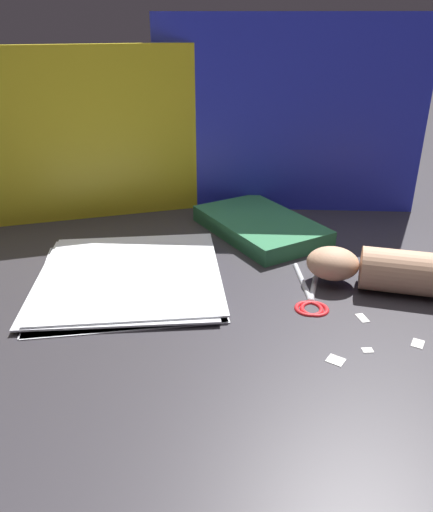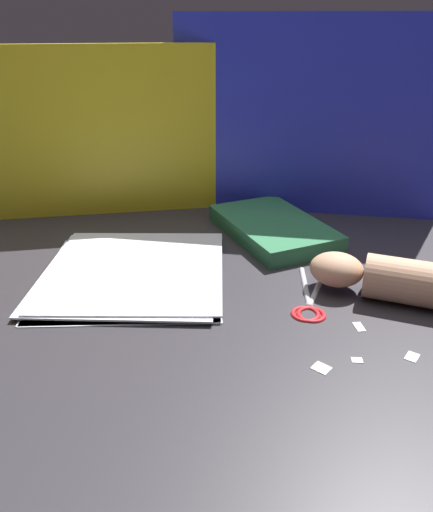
{
  "view_description": "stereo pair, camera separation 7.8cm",
  "coord_description": "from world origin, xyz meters",
  "px_view_note": "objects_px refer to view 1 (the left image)",
  "views": [
    {
      "loc": [
        -0.05,
        -0.7,
        0.4
      ],
      "look_at": [
        0.02,
        -0.01,
        0.06
      ],
      "focal_mm": 35.0,
      "sensor_mm": 36.0,
      "label": 1
    },
    {
      "loc": [
        0.02,
        -0.71,
        0.4
      ],
      "look_at": [
        0.02,
        -0.01,
        0.06
      ],
      "focal_mm": 35.0,
      "sensor_mm": 36.0,
      "label": 2
    }
  ],
  "objects_px": {
    "paper_stack": "(129,277)",
    "scissors": "(310,295)",
    "book_closed": "(260,226)",
    "hand_forearm": "(404,272)"
  },
  "relations": [
    {
      "from": "paper_stack",
      "to": "book_closed",
      "type": "relative_size",
      "value": 1.02
    },
    {
      "from": "scissors",
      "to": "hand_forearm",
      "type": "relative_size",
      "value": 0.59
    },
    {
      "from": "paper_stack",
      "to": "book_closed",
      "type": "xyz_separation_m",
      "value": [
        0.25,
        0.18,
        0.01
      ]
    },
    {
      "from": "paper_stack",
      "to": "scissors",
      "type": "xyz_separation_m",
      "value": [
        0.29,
        -0.09,
        -0.0
      ]
    },
    {
      "from": "paper_stack",
      "to": "hand_forearm",
      "type": "xyz_separation_m",
      "value": [
        0.43,
        -0.08,
        0.03
      ]
    },
    {
      "from": "paper_stack",
      "to": "scissors",
      "type": "bearing_deg",
      "value": -16.98
    },
    {
      "from": "scissors",
      "to": "hand_forearm",
      "type": "height_order",
      "value": "hand_forearm"
    },
    {
      "from": "book_closed",
      "to": "hand_forearm",
      "type": "height_order",
      "value": "hand_forearm"
    },
    {
      "from": "book_closed",
      "to": "hand_forearm",
      "type": "distance_m",
      "value": 0.32
    },
    {
      "from": "scissors",
      "to": "paper_stack",
      "type": "bearing_deg",
      "value": 163.02
    }
  ]
}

